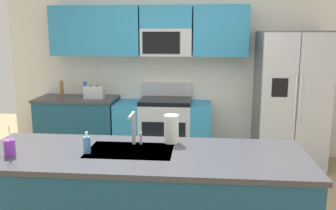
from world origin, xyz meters
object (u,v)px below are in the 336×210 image
at_px(pepper_mill, 62,89).
at_px(range_oven, 163,130).
at_px(refrigerator, 290,100).
at_px(paper_towel_roll, 171,129).
at_px(soap_dispenser, 87,145).
at_px(toaster, 94,92).
at_px(sink_faucet, 134,125).
at_px(drink_cup_purple, 10,148).
at_px(bottle_blue, 85,89).

bearing_deg(pepper_mill, range_oven, 0.10).
bearing_deg(refrigerator, range_oven, 177.65).
distance_m(pepper_mill, paper_towel_roll, 2.74).
relative_size(pepper_mill, soap_dispenser, 1.41).
bearing_deg(pepper_mill, soap_dispenser, -64.74).
height_order(refrigerator, soap_dispenser, refrigerator).
relative_size(toaster, soap_dispenser, 1.65).
distance_m(sink_faucet, drink_cup_purple, 0.96).
height_order(refrigerator, sink_faucet, refrigerator).
bearing_deg(paper_towel_roll, drink_cup_purple, -159.24).
relative_size(drink_cup_purple, paper_towel_roll, 1.03).
xyz_separation_m(bottle_blue, drink_cup_purple, (0.24, -2.58, -0.05)).
xyz_separation_m(refrigerator, drink_cup_purple, (-2.66, -2.47, 0.04)).
xyz_separation_m(drink_cup_purple, paper_towel_roll, (1.20, 0.45, 0.05)).
height_order(toaster, pepper_mill, pepper_mill).
bearing_deg(pepper_mill, drink_cup_purple, -77.16).
bearing_deg(bottle_blue, toaster, -29.82).
distance_m(range_oven, bottle_blue, 1.28).
xyz_separation_m(range_oven, pepper_mill, (-1.48, -0.00, 0.58)).
bearing_deg(soap_dispenser, refrigerator, 48.31).
height_order(sink_faucet, soap_dispenser, sink_faucet).
height_order(pepper_mill, soap_dispenser, pepper_mill).
distance_m(sink_faucet, paper_towel_roll, 0.32).
height_order(range_oven, paper_towel_roll, paper_towel_roll).
height_order(range_oven, pepper_mill, pepper_mill).
distance_m(refrigerator, drink_cup_purple, 3.63).
bearing_deg(sink_faucet, refrigerator, 50.12).
relative_size(refrigerator, paper_towel_roll, 7.71).
bearing_deg(drink_cup_purple, range_oven, 70.39).
relative_size(sink_faucet, soap_dispenser, 1.66).
bearing_deg(refrigerator, sink_faucet, -129.88).
xyz_separation_m(range_oven, bottle_blue, (-1.15, 0.04, 0.57)).
distance_m(bottle_blue, soap_dispenser, 2.59).
height_order(soap_dispenser, paper_towel_roll, paper_towel_roll).
height_order(pepper_mill, sink_faucet, sink_faucet).
bearing_deg(toaster, range_oven, 3.05).
distance_m(bottle_blue, drink_cup_purple, 2.60).
bearing_deg(drink_cup_purple, paper_towel_roll, 20.76).
relative_size(refrigerator, soap_dispenser, 10.88).
bearing_deg(bottle_blue, sink_faucet, -63.05).
xyz_separation_m(soap_dispenser, paper_towel_roll, (0.63, 0.33, 0.05)).
bearing_deg(paper_towel_roll, soap_dispenser, -152.22).
bearing_deg(range_oven, toaster, -176.95).
bearing_deg(range_oven, pepper_mill, -179.90).
height_order(refrigerator, bottle_blue, refrigerator).
distance_m(refrigerator, pepper_mill, 3.24).
relative_size(bottle_blue, paper_towel_roll, 0.95).
bearing_deg(drink_cup_purple, sink_faucet, 21.81).
bearing_deg(range_oven, refrigerator, -2.35).
height_order(refrigerator, paper_towel_roll, refrigerator).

